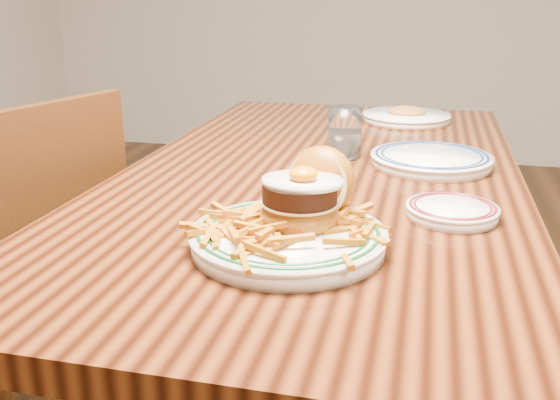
% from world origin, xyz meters
% --- Properties ---
extents(table, '(0.85, 1.60, 0.75)m').
position_xyz_m(table, '(0.00, 0.00, 0.66)').
color(table, black).
rests_on(table, floor).
extents(chair_left, '(0.53, 0.53, 0.91)m').
position_xyz_m(chair_left, '(-0.67, -0.15, 0.49)').
color(chair_left, '#38200B').
rests_on(chair_left, floor).
extents(main_plate, '(0.30, 0.32, 0.15)m').
position_xyz_m(main_plate, '(0.03, -0.43, 0.79)').
color(main_plate, white).
rests_on(main_plate, table).
extents(side_plate, '(0.16, 0.17, 0.02)m').
position_xyz_m(side_plate, '(0.27, -0.25, 0.76)').
color(side_plate, white).
rests_on(side_plate, table).
extents(rear_plate, '(0.27, 0.27, 0.03)m').
position_xyz_m(rear_plate, '(0.23, 0.09, 0.77)').
color(rear_plate, white).
rests_on(rear_plate, table).
extents(water_glass, '(0.08, 0.08, 0.12)m').
position_xyz_m(water_glass, '(0.03, 0.12, 0.80)').
color(water_glass, white).
rests_on(water_glass, table).
extents(far_plate, '(0.26, 0.26, 0.05)m').
position_xyz_m(far_plate, '(0.16, 0.57, 0.77)').
color(far_plate, white).
rests_on(far_plate, table).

